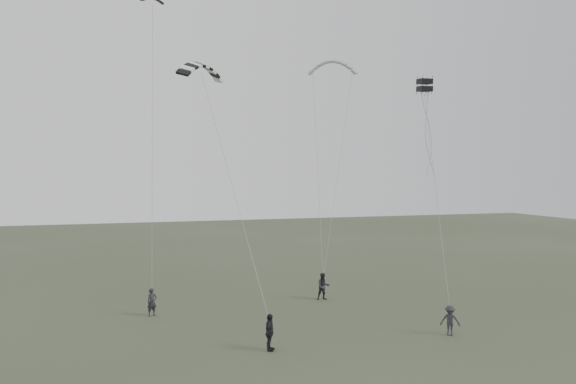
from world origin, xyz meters
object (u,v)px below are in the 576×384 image
object	(u,v)px
flyer_left	(152,302)
flyer_center	(270,332)
flyer_far	(450,320)
flyer_right	(323,286)
kite_striped	(201,65)
kite_box	(425,85)
kite_pale_large	(332,61)

from	to	relation	value
flyer_left	flyer_center	size ratio (longest dim) A/B	0.93
flyer_far	flyer_right	bearing A→B (deg)	139.79
flyer_left	kite_striped	xyz separation A→B (m)	(2.63, -1.79, 13.39)
flyer_center	kite_box	bearing A→B (deg)	-35.71
kite_pale_large	kite_box	distance (m)	10.32
flyer_far	flyer_center	bearing A→B (deg)	-151.69
flyer_center	kite_striped	bearing A→B (deg)	49.66
flyer_right	flyer_far	world-z (taller)	flyer_right
flyer_right	flyer_center	xyz separation A→B (m)	(-6.15, -8.99, -0.01)
flyer_far	kite_striped	distance (m)	18.91
flyer_left	kite_striped	bearing A→B (deg)	-54.36
kite_box	kite_striped	bearing A→B (deg)	176.41
kite_pale_large	kite_striped	world-z (taller)	kite_pale_large
kite_striped	kite_box	xyz separation A→B (m)	(12.94, -1.76, -0.76)
flyer_left	kite_pale_large	distance (m)	21.68
flyer_left	kite_pale_large	size ratio (longest dim) A/B	0.44
kite_pale_large	kite_striped	distance (m)	13.74
flyer_right	flyer_center	size ratio (longest dim) A/B	1.01
flyer_center	flyer_right	bearing A→B (deg)	-3.09
flyer_left	flyer_far	bearing A→B (deg)	-51.34
flyer_left	flyer_right	size ratio (longest dim) A/B	0.92
flyer_right	kite_striped	xyz separation A→B (m)	(-8.26, -2.63, 13.31)
kite_striped	kite_box	distance (m)	13.08
flyer_center	kite_box	xyz separation A→B (m)	(10.83, 4.60, 12.56)
kite_striped	kite_pale_large	bearing A→B (deg)	-2.17
flyer_center	kite_box	distance (m)	17.21
flyer_left	flyer_center	world-z (taller)	flyer_center
flyer_right	kite_pale_large	bearing A→B (deg)	68.67
flyer_left	flyer_far	xyz separation A→B (m)	(14.12, -8.55, -0.03)
flyer_center	flyer_left	bearing A→B (deg)	61.51
flyer_center	kite_striped	xyz separation A→B (m)	(-2.11, 6.35, 13.32)
kite_pale_large	flyer_center	bearing A→B (deg)	-96.48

